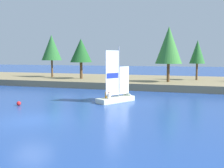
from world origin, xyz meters
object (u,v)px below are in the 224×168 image
Objects in this scene: shoreline_tree_midleft at (81,51)px; sailboat at (120,96)px; shoreline_tree_midright at (197,52)px; shoreline_tree_left at (52,48)px; channel_buoy at (19,103)px; shoreline_tree_centre at (169,45)px.

shoreline_tree_midleft is 1.10× the size of sailboat.
sailboat is (-6.82, -15.34, -4.34)m from shoreline_tree_midright.
shoreline_tree_left is 1.26× the size of sailboat.
shoreline_tree_midright is 15.25× the size of channel_buoy.
shoreline_tree_left reaches higher than channel_buoy.
shoreline_tree_centre is at bearing 55.92° from channel_buoy.
shoreline_tree_midright is at bearing 54.34° from channel_buoy.
shoreline_tree_midleft is at bearing 68.05° from sailboat.
shoreline_tree_midleft is 16.72m from shoreline_tree_midright.
shoreline_tree_centre reaches higher than shoreline_tree_midright.
shoreline_tree_left reaches higher than shoreline_tree_midleft.
shoreline_tree_midright is (16.50, 2.69, -0.25)m from shoreline_tree_midleft.
shoreline_tree_midright is (22.38, 1.10, -0.80)m from shoreline_tree_left.
shoreline_tree_midright reaches higher than sailboat.
sailboat is at bearing 32.08° from channel_buoy.
shoreline_tree_midleft is at bearing -170.75° from shoreline_tree_midright.
sailboat is (9.68, -12.65, -4.59)m from shoreline_tree_midleft.
shoreline_tree_midright is at bearing 2.82° from shoreline_tree_left.
shoreline_tree_left is at bearing 171.12° from shoreline_tree_centre.
channel_buoy is at bearing 152.71° from sailboat.
shoreline_tree_left reaches higher than sailboat.
shoreline_tree_midright is 1.04× the size of sailboat.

